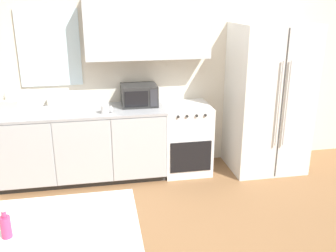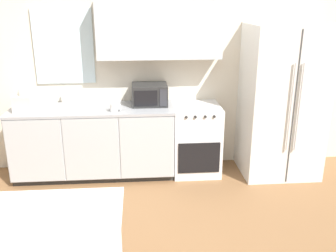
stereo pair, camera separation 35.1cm
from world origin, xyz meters
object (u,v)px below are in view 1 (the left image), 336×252
at_px(refrigerator, 268,99).
at_px(microwave, 139,95).
at_px(dining_table, 44,244).
at_px(drink_bottle, 6,226).
at_px(coffee_mug, 106,109).
at_px(oven_range, 186,138).

height_order(refrigerator, microwave, refrigerator).
relative_size(microwave, dining_table, 0.35).
distance_m(refrigerator, microwave, 1.67).
bearing_deg(drink_bottle, refrigerator, 38.54).
xyz_separation_m(coffee_mug, dining_table, (-0.48, -2.07, -0.29)).
height_order(oven_range, dining_table, oven_range).
xyz_separation_m(oven_range, drink_bottle, (-1.70, -2.29, 0.39)).
distance_m(microwave, coffee_mug, 0.52).
relative_size(oven_range, dining_table, 0.72).
distance_m(oven_range, refrigerator, 1.19).
relative_size(refrigerator, dining_table, 1.52).
height_order(oven_range, coffee_mug, coffee_mug).
bearing_deg(oven_range, drink_bottle, -126.63).
relative_size(oven_range, coffee_mug, 7.06).
distance_m(oven_range, dining_table, 2.72).
distance_m(dining_table, drink_bottle, 0.28).
distance_m(refrigerator, coffee_mug, 2.09).
bearing_deg(coffee_mug, drink_bottle, -108.27).
xyz_separation_m(microwave, coffee_mug, (-0.43, -0.29, -0.08)).
bearing_deg(dining_table, microwave, 69.09).
relative_size(coffee_mug, dining_table, 0.10).
bearing_deg(oven_range, dining_table, -123.20).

